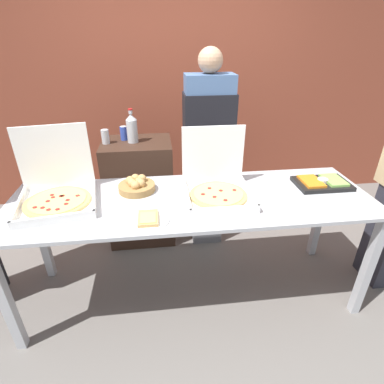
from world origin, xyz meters
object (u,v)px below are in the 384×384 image
pizza_box_near_right (57,190)px  person_server_vest (208,144)px  paper_plate_front_right (148,219)px  veggie_tray (322,183)px  soda_bottle (132,128)px  soda_can_silver (105,137)px  bread_basket (137,185)px  soda_can_colored (124,133)px  pizza_box_near_left (217,185)px

pizza_box_near_right → person_server_vest: 1.28m
paper_plate_front_right → veggie_tray: veggie_tray is taller
soda_bottle → soda_can_silver: size_ratio=2.37×
soda_can_silver → person_server_vest: size_ratio=0.07×
bread_basket → soda_can_silver: size_ratio=2.07×
veggie_tray → soda_can_colored: 1.71m
veggie_tray → soda_can_colored: bearing=150.9°
veggie_tray → soda_can_colored: size_ratio=3.11×
pizza_box_near_right → soda_bottle: pizza_box_near_right is taller
pizza_box_near_right → soda_can_silver: (0.23, 0.75, 0.12)m
bread_basket → soda_bottle: (-0.05, 0.67, 0.23)m
soda_bottle → soda_can_silver: soda_bottle is taller
soda_bottle → person_server_vest: person_server_vest is taller
pizza_box_near_left → soda_can_silver: bearing=136.4°
veggie_tray → soda_bottle: (-1.40, 0.75, 0.25)m
pizza_box_near_right → paper_plate_front_right: size_ratio=2.19×
pizza_box_near_right → pizza_box_near_left: bearing=-11.5°
paper_plate_front_right → soda_bottle: (-0.13, 1.07, 0.26)m
veggie_tray → soda_bottle: soda_bottle is taller
pizza_box_near_left → soda_can_silver: size_ratio=3.70×
bread_basket → person_server_vest: person_server_vest is taller
pizza_box_near_right → person_server_vest: (1.12, 0.63, 0.06)m
pizza_box_near_right → paper_plate_front_right: 0.67m
paper_plate_front_right → soda_can_silver: (-0.36, 1.06, 0.19)m
soda_bottle → soda_can_silver: (-0.23, -0.01, -0.07)m
pizza_box_near_left → soda_bottle: size_ratio=1.56×
soda_can_silver → soda_bottle: bearing=2.7°
pizza_box_near_left → paper_plate_front_right: 0.55m
bread_basket → soda_can_silver: bearing=113.3°
bread_basket → soda_can_colored: soda_can_colored is taller
soda_can_colored → paper_plate_front_right: bearing=-79.5°
paper_plate_front_right → pizza_box_near_right: bearing=152.3°
bread_basket → person_server_vest: 0.81m
soda_can_silver → person_server_vest: 0.90m
soda_can_colored → person_server_vest: 0.76m
soda_bottle → pizza_box_near_right: bearing=-121.3°
soda_bottle → pizza_box_near_left: bearing=-53.1°
pizza_box_near_right → soda_can_silver: pizza_box_near_right is taller
pizza_box_near_left → soda_bottle: pizza_box_near_left is taller
soda_can_colored → soda_bottle: bearing=-42.4°
pizza_box_near_left → soda_can_colored: pizza_box_near_left is taller
pizza_box_near_left → bread_basket: 0.57m
veggie_tray → bread_basket: 1.35m
soda_can_silver → pizza_box_near_left: bearing=-43.4°
veggie_tray → soda_bottle: 1.61m
soda_can_colored → pizza_box_near_left: bearing=-52.0°
pizza_box_near_right → bread_basket: pizza_box_near_right is taller
soda_can_silver → soda_can_colored: 0.17m
soda_can_silver → person_server_vest: bearing=-7.6°
pizza_box_near_left → paper_plate_front_right: size_ratio=1.79×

